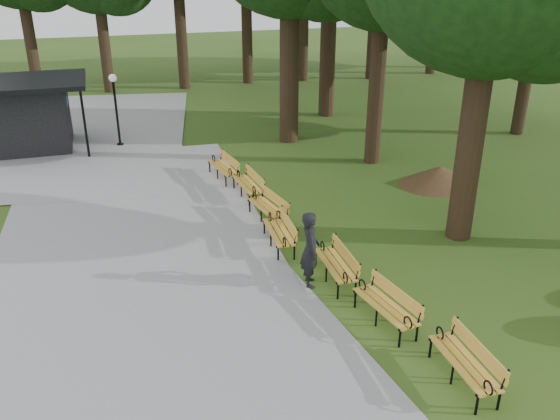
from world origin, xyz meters
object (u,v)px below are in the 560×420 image
object	(u,v)px
kiosk	(23,115)
bench_3	(279,232)
person	(310,249)
lamp_post	(115,95)
bench_1	(385,306)
bench_0	(464,363)
bench_5	(247,185)
bench_6	(223,168)
bench_2	(335,265)
bench_4	(268,208)
dirt_mound	(439,175)

from	to	relation	value
kiosk	bench_3	distance (m)	13.74
person	bench_3	xyz separation A→B (m)	(-0.13, 2.12, -0.52)
lamp_post	bench_1	bearing A→B (deg)	-72.39
bench_1	bench_0	bearing A→B (deg)	4.58
bench_5	bench_6	distance (m)	1.93
bench_2	bench_3	bearing A→B (deg)	-157.69
bench_3	bench_6	size ratio (longest dim) A/B	1.00
lamp_post	bench_4	bearing A→B (deg)	-67.34
bench_2	bench_4	xyz separation A→B (m)	(-0.61, 3.83, 0.00)
dirt_mound	bench_6	size ratio (longest dim) A/B	1.27
lamp_post	bench_4	xyz separation A→B (m)	(3.83, -9.18, -1.74)
bench_1	bench_4	xyz separation A→B (m)	(-0.94, 5.86, 0.00)
bench_2	bench_6	size ratio (longest dim) A/B	1.00
bench_0	bench_6	size ratio (longest dim) A/B	1.00
person	bench_3	world-z (taller)	person
bench_3	bench_5	bearing A→B (deg)	-178.07
bench_1	bench_3	xyz separation A→B (m)	(-1.12, 4.18, 0.00)
bench_6	bench_0	bearing A→B (deg)	0.59
lamp_post	bench_4	distance (m)	10.10
lamp_post	bench_3	distance (m)	11.59
bench_3	bench_5	world-z (taller)	same
bench_3	bench_4	distance (m)	1.69
kiosk	bench_6	xyz separation A→B (m)	(6.97, -5.96, -0.99)
dirt_mound	bench_1	bearing A→B (deg)	-128.74
kiosk	bench_2	distance (m)	15.97
lamp_post	bench_2	xyz separation A→B (m)	(4.44, -13.01, -1.74)
person	lamp_post	bearing A→B (deg)	28.48
kiosk	bench_3	world-z (taller)	kiosk
kiosk	dirt_mound	bearing A→B (deg)	-31.64
lamp_post	bench_0	bearing A→B (deg)	-72.84
dirt_mound	bench_5	distance (m)	6.75
person	bench_6	xyz separation A→B (m)	(-0.47, 7.76, -0.52)
dirt_mound	bench_5	xyz separation A→B (m)	(-6.69, 0.89, 0.10)
bench_3	bench_4	bearing A→B (deg)	177.22
kiosk	bench_1	size ratio (longest dim) A/B	2.41
bench_1	lamp_post	bearing A→B (deg)	-171.74
dirt_mound	bench_6	distance (m)	7.63
bench_2	bench_6	distance (m)	7.86
person	bench_3	size ratio (longest dim) A/B	1.01
bench_3	kiosk	bearing A→B (deg)	-144.61
kiosk	bench_1	bearing A→B (deg)	-61.73
bench_1	bench_4	size ratio (longest dim) A/B	1.00
bench_0	bench_1	distance (m)	2.21
bench_1	bench_3	distance (m)	4.33
dirt_mound	person	bearing A→B (deg)	-143.08
bench_2	bench_5	world-z (taller)	same
bench_3	bench_6	bearing A→B (deg)	-173.43
lamp_post	dirt_mound	bearing A→B (deg)	-37.49
bench_6	lamp_post	bearing A→B (deg)	-156.43
bench_0	bench_4	xyz separation A→B (m)	(-1.48, 8.01, 0.00)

